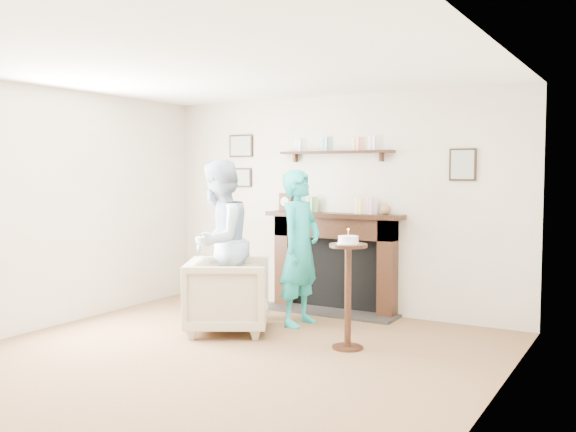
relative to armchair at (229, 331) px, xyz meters
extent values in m
plane|color=brown|center=(0.51, -1.00, 0.00)|extent=(5.00, 5.00, 0.00)
cube|color=beige|center=(0.51, 1.50, 1.25)|extent=(4.50, 0.04, 2.50)
cube|color=beige|center=(-1.74, -1.00, 1.25)|extent=(0.04, 5.00, 2.50)
cube|color=beige|center=(2.76, -1.00, 1.25)|extent=(0.04, 5.00, 2.50)
cube|color=white|center=(0.51, -1.00, 2.50)|extent=(4.50, 5.00, 0.04)
cube|color=black|center=(-0.15, 1.40, 0.55)|extent=(0.18, 0.20, 1.10)
cube|color=black|center=(1.17, 1.40, 0.55)|extent=(0.18, 0.20, 1.10)
cube|color=black|center=(0.51, 1.40, 0.98)|extent=(1.50, 0.20, 0.24)
cube|color=black|center=(0.51, 1.47, 0.43)|extent=(1.14, 0.06, 0.86)
cube|color=#2C2927|center=(0.51, 1.28, 0.01)|extent=(1.60, 0.44, 0.03)
cube|color=black|center=(0.51, 1.37, 1.12)|extent=(1.68, 0.26, 0.05)
cube|color=black|center=(0.51, 1.42, 1.85)|extent=(1.40, 0.15, 0.03)
cube|color=black|center=(-0.84, 1.48, 1.95)|extent=(0.34, 0.03, 0.28)
cube|color=black|center=(-0.84, 1.48, 1.55)|extent=(0.30, 0.03, 0.24)
cube|color=black|center=(1.96, 1.48, 1.70)|extent=(0.28, 0.03, 0.34)
cube|color=black|center=(-0.11, 1.37, 1.26)|extent=(0.16, 0.09, 0.22)
cylinder|color=silver|center=(-0.11, 1.32, 1.27)|extent=(0.11, 0.01, 0.11)
sphere|color=green|center=(1.15, 1.37, 1.21)|extent=(0.12, 0.12, 0.12)
imported|color=#BEAB8D|center=(0.00, 0.00, 0.00)|extent=(1.11, 1.10, 0.75)
imported|color=#A8B8D2|center=(-0.29, 0.24, 0.00)|extent=(0.80, 0.95, 1.75)
imported|color=#20B2B7|center=(0.49, 0.62, 0.00)|extent=(0.42, 0.62, 1.64)
cylinder|color=black|center=(1.31, 0.03, 0.01)|extent=(0.29, 0.29, 0.02)
cylinder|color=black|center=(1.31, 0.03, 0.48)|extent=(0.06, 0.06, 0.92)
cylinder|color=black|center=(1.31, 0.03, 0.95)|extent=(0.35, 0.35, 0.03)
cylinder|color=silver|center=(1.31, 0.03, 0.97)|extent=(0.23, 0.23, 0.01)
cylinder|color=white|center=(1.31, 0.03, 1.01)|extent=(0.18, 0.18, 0.07)
cylinder|color=beige|center=(1.31, 0.03, 1.07)|extent=(0.01, 0.01, 0.05)
sphere|color=orange|center=(1.31, 0.03, 1.10)|extent=(0.02, 0.02, 0.02)
camera|label=1|loc=(3.73, -5.27, 1.63)|focal=40.00mm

